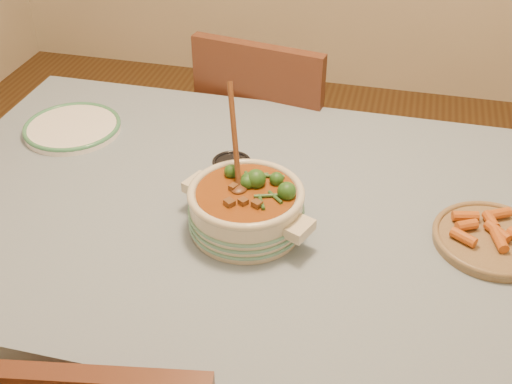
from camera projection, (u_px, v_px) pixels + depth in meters
dining_table at (254, 235)px, 1.62m from camera, size 1.68×1.08×0.76m
stew_casserole at (246, 205)px, 1.46m from camera, size 0.34×0.34×0.32m
white_plate at (72, 127)px, 1.85m from camera, size 0.31×0.31×0.02m
condiment_bowl at (232, 168)px, 1.65m from camera, size 0.12×0.12×0.05m
fried_plate at (492, 237)px, 1.44m from camera, size 0.33×0.33×0.04m
chair_far at (270, 141)px, 2.25m from camera, size 0.50×0.50×0.93m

